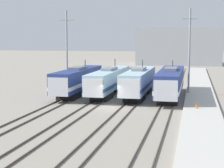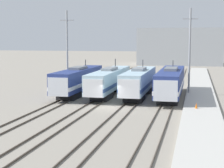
# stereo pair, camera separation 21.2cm
# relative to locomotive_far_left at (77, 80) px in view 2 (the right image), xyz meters

# --- Properties ---
(ground_plane) EXTENTS (400.00, 400.00, 0.00)m
(ground_plane) POSITION_rel_locomotive_far_left_xyz_m (6.60, -8.72, -2.08)
(ground_plane) COLOR gray
(rail_pair_far_left) EXTENTS (1.51, 120.00, 0.15)m
(rail_pair_far_left) POSITION_rel_locomotive_far_left_xyz_m (0.00, -8.72, -2.01)
(rail_pair_far_left) COLOR #4C4238
(rail_pair_far_left) RESTS_ON ground_plane
(rail_pair_center_left) EXTENTS (1.51, 120.00, 0.15)m
(rail_pair_center_left) POSITION_rel_locomotive_far_left_xyz_m (4.40, -8.72, -2.01)
(rail_pair_center_left) COLOR #4C4238
(rail_pair_center_left) RESTS_ON ground_plane
(rail_pair_center_right) EXTENTS (1.51, 120.00, 0.15)m
(rail_pair_center_right) POSITION_rel_locomotive_far_left_xyz_m (8.80, -8.72, -2.01)
(rail_pair_center_right) COLOR #4C4238
(rail_pair_center_right) RESTS_ON ground_plane
(rail_pair_far_right) EXTENTS (1.51, 120.00, 0.15)m
(rail_pair_far_right) POSITION_rel_locomotive_far_left_xyz_m (13.20, -8.72, -2.01)
(rail_pair_far_right) COLOR #4C4238
(rail_pair_far_right) RESTS_ON ground_plane
(locomotive_far_left) EXTENTS (2.89, 16.47, 4.86)m
(locomotive_far_left) POSITION_rel_locomotive_far_left_xyz_m (0.00, 0.00, 0.00)
(locomotive_far_left) COLOR black
(locomotive_far_left) RESTS_ON ground_plane
(locomotive_center_left) EXTENTS (2.74, 18.02, 4.97)m
(locomotive_center_left) POSITION_rel_locomotive_far_left_xyz_m (4.40, 0.84, -0.06)
(locomotive_center_left) COLOR #232326
(locomotive_center_left) RESTS_ON ground_plane
(locomotive_center_right) EXTENTS (2.87, 16.30, 4.93)m
(locomotive_center_right) POSITION_rel_locomotive_far_left_xyz_m (8.80, 0.03, -0.01)
(locomotive_center_right) COLOR #232326
(locomotive_center_right) RESTS_ON ground_plane
(locomotive_far_right) EXTENTS (3.01, 18.03, 4.90)m
(locomotive_far_right) POSITION_rel_locomotive_far_left_xyz_m (13.20, -0.18, 0.05)
(locomotive_far_right) COLOR black
(locomotive_far_right) RESTS_ON ground_plane
(catenary_tower_left) EXTENTS (2.13, 0.28, 12.24)m
(catenary_tower_left) POSITION_rel_locomotive_far_left_xyz_m (-2.69, 3.43, 4.28)
(catenary_tower_left) COLOR gray
(catenary_tower_left) RESTS_ON ground_plane
(catenary_tower_right) EXTENTS (2.13, 0.28, 12.24)m
(catenary_tower_right) POSITION_rel_locomotive_far_left_xyz_m (15.55, 3.43, 4.28)
(catenary_tower_right) COLOR gray
(catenary_tower_right) RESTS_ON ground_plane
(platform) EXTENTS (4.00, 120.00, 0.32)m
(platform) POSITION_rel_locomotive_far_left_xyz_m (17.19, -8.72, -1.92)
(platform) COLOR #B7B5AD
(platform) RESTS_ON ground_plane
(traffic_cone) EXTENTS (0.29, 0.29, 0.63)m
(traffic_cone) POSITION_rel_locomotive_far_left_xyz_m (16.63, -8.78, -1.45)
(traffic_cone) COLOR orange
(traffic_cone) RESTS_ON platform
(depot_building) EXTENTS (25.51, 15.31, 11.27)m
(depot_building) POSITION_rel_locomotive_far_left_xyz_m (11.45, 69.52, 3.55)
(depot_building) COLOR #9EA3A8
(depot_building) RESTS_ON ground_plane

